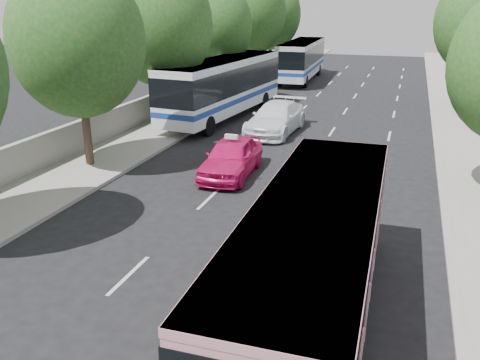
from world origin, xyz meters
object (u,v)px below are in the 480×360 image
at_px(pink_taxi, 231,157).
at_px(white_pickup, 276,118).
at_px(tour_coach_rear, 302,57).
at_px(pink_bus, 314,252).
at_px(tour_coach_front, 223,83).

relative_size(pink_taxi, white_pickup, 0.82).
bearing_deg(tour_coach_rear, pink_taxi, -86.09).
bearing_deg(white_pickup, pink_bus, -69.45).
bearing_deg(white_pickup, tour_coach_front, 151.43).
distance_m(pink_taxi, tour_coach_front, 11.25).
bearing_deg(pink_bus, pink_taxi, 117.89).
height_order(pink_taxi, white_pickup, white_pickup).
height_order(pink_bus, pink_taxi, pink_bus).
bearing_deg(pink_bus, tour_coach_rear, 101.39).
relative_size(pink_bus, tour_coach_rear, 0.84).
height_order(white_pickup, tour_coach_front, tour_coach_front).
bearing_deg(pink_taxi, pink_bus, -63.56).
xyz_separation_m(pink_taxi, white_pickup, (-0.05, 7.80, 0.03)).
distance_m(pink_taxi, white_pickup, 7.80).
relative_size(pink_taxi, tour_coach_rear, 0.40).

